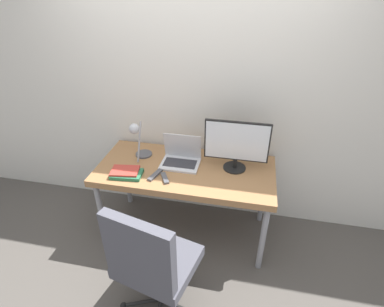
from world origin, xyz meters
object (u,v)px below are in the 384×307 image
laptop (181,158)px  office_chair (151,261)px  desk_lamp (138,138)px  game_controller (130,174)px  book_stack (126,173)px  monitor (236,144)px

laptop → office_chair: size_ratio=0.33×
desk_lamp → game_controller: 0.32m
laptop → book_stack: 0.50m
laptop → game_controller: laptop is taller
desk_lamp → office_chair: size_ratio=0.39×
office_chair → book_stack: size_ratio=3.64×
book_stack → office_chair: bearing=-57.2°
desk_lamp → monitor: bearing=3.5°
desk_lamp → laptop: bearing=5.7°
laptop → game_controller: bearing=-143.2°
laptop → monitor: size_ratio=0.62×
book_stack → game_controller: book_stack is taller
laptop → book_stack: bearing=-145.4°
office_chair → book_stack: 0.82m
monitor → desk_lamp: (-0.86, -0.05, -0.01)m
desk_lamp → game_controller: bearing=-90.5°
monitor → office_chair: bearing=-115.8°
office_chair → laptop: bearing=91.0°
monitor → book_stack: bearing=-161.5°
desk_lamp → game_controller: size_ratio=2.97×
monitor → game_controller: size_ratio=4.11×
laptop → office_chair: bearing=-89.0°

